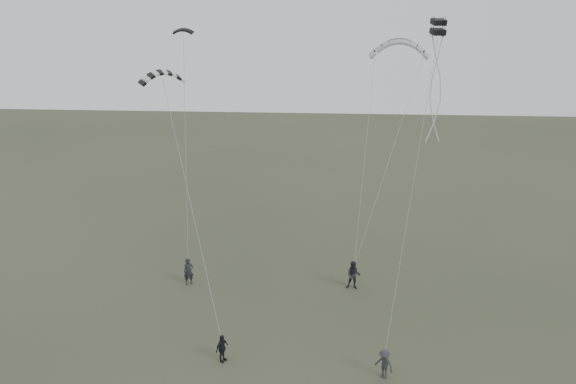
# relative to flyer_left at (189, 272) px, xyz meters

# --- Properties ---
(ground) EXTENTS (140.00, 140.00, 0.00)m
(ground) POSITION_rel_flyer_left_xyz_m (5.62, -5.82, -0.89)
(ground) COLOR #363D28
(ground) RESTS_ON ground
(flyer_left) EXTENTS (0.76, 0.64, 1.77)m
(flyer_left) POSITION_rel_flyer_left_xyz_m (0.00, 0.00, 0.00)
(flyer_left) COLOR black
(flyer_left) RESTS_ON ground
(flyer_right) EXTENTS (0.97, 0.79, 1.85)m
(flyer_right) POSITION_rel_flyer_left_xyz_m (10.62, 0.23, 0.04)
(flyer_right) COLOR black
(flyer_right) RESTS_ON ground
(flyer_center) EXTENTS (0.75, 0.93, 1.48)m
(flyer_center) POSITION_rel_flyer_left_xyz_m (3.75, -8.17, -0.15)
(flyer_center) COLOR black
(flyer_center) RESTS_ON ground
(flyer_far) EXTENTS (1.12, 1.03, 1.51)m
(flyer_far) POSITION_rel_flyer_left_xyz_m (11.80, -8.88, -0.13)
(flyer_far) COLOR #2B2B31
(flyer_far) RESTS_ON ground
(kite_dark_small) EXTENTS (1.33, 0.55, 0.57)m
(kite_dark_small) POSITION_rel_flyer_left_xyz_m (-0.79, 4.94, 14.89)
(kite_dark_small) COLOR black
(kite_dark_small) RESTS_ON flyer_left
(kite_pale_large) EXTENTS (4.28, 1.65, 1.88)m
(kite_pale_large) POSITION_rel_flyer_left_xyz_m (13.62, 8.73, 14.00)
(kite_pale_large) COLOR #9C9FA2
(kite_pale_large) RESTS_ON flyer_right
(kite_striped) EXTENTS (2.62, 2.14, 1.17)m
(kite_striped) POSITION_rel_flyer_left_xyz_m (-0.57, -0.93, 12.78)
(kite_striped) COLOR black
(kite_striped) RESTS_ON flyer_center
(kite_box) EXTENTS (0.76, 0.84, 0.79)m
(kite_box) POSITION_rel_flyer_left_xyz_m (13.87, -4.47, 15.36)
(kite_box) COLOR black
(kite_box) RESTS_ON flyer_far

